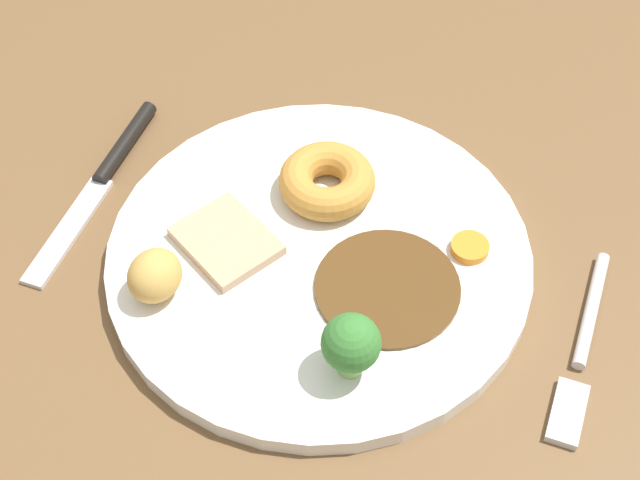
{
  "coord_description": "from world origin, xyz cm",
  "views": [
    {
      "loc": [
        -20.7,
        36.79,
        56.5
      ],
      "look_at": [
        -3.6,
        -0.18,
        6.0
      ],
      "focal_mm": 53.11,
      "sensor_mm": 36.0,
      "label": 1
    }
  ],
  "objects": [
    {
      "name": "broccoli_floret",
      "position": [
        -9.33,
        7.72,
        7.73
      ],
      "size": [
        3.75,
        3.75,
        4.78
      ],
      "color": "#8CB766",
      "rests_on": "dinner_plate"
    },
    {
      "name": "roast_potato_left",
      "position": [
        4.77,
        7.63,
        6.71
      ],
      "size": [
        3.51,
        4.0,
        3.43
      ],
      "primitive_type": "ellipsoid",
      "rotation": [
        0.0,
        0.0,
        1.56
      ],
      "color": "tan",
      "rests_on": "dinner_plate"
    },
    {
      "name": "gravy_pool",
      "position": [
        -9.13,
        1.01,
        5.15
      ],
      "size": [
        9.86,
        9.86,
        0.3
      ],
      "primitive_type": "cylinder",
      "color": "#563819",
      "rests_on": "dinner_plate"
    },
    {
      "name": "knife",
      "position": [
        14.51,
        -0.64,
        4.05
      ],
      "size": [
        3.02,
        18.56,
        1.2
      ],
      "rotation": [
        0.0,
        0.0,
        1.66
      ],
      "color": "black",
      "rests_on": "dining_table"
    },
    {
      "name": "dinner_plate",
      "position": [
        -3.6,
        -0.18,
        4.3
      ],
      "size": [
        29.59,
        29.59,
        1.4
      ],
      "primitive_type": "cylinder",
      "color": "white",
      "rests_on": "dining_table"
    },
    {
      "name": "fork",
      "position": [
        -22.32,
        -0.45,
        3.99
      ],
      "size": [
        2.66,
        15.32,
        0.9
      ],
      "rotation": [
        0.0,
        0.0,
        1.65
      ],
      "color": "silver",
      "rests_on": "dining_table"
    },
    {
      "name": "meat_slice_main",
      "position": [
        2.48,
        2.19,
        5.4
      ],
      "size": [
        8.34,
        7.75,
        0.8
      ],
      "primitive_type": "cube",
      "rotation": [
        0.0,
        0.0,
        2.7
      ],
      "color": "tan",
      "rests_on": "dinner_plate"
    },
    {
      "name": "dining_table",
      "position": [
        0.0,
        0.0,
        1.8
      ],
      "size": [
        120.0,
        84.0,
        3.6
      ],
      "primitive_type": "cube",
      "color": "brown",
      "rests_on": "ground"
    },
    {
      "name": "carrot_coin_front",
      "position": [
        -13.05,
        -4.41,
        5.33
      ],
      "size": [
        2.66,
        2.66,
        0.66
      ],
      "primitive_type": "cylinder",
      "color": "orange",
      "rests_on": "dinner_plate"
    },
    {
      "name": "yorkshire_pudding",
      "position": [
        -1.84,
        -5.18,
        6.24
      ],
      "size": [
        7.02,
        7.02,
        2.48
      ],
      "primitive_type": "torus",
      "color": "#C68938",
      "rests_on": "dinner_plate"
    }
  ]
}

